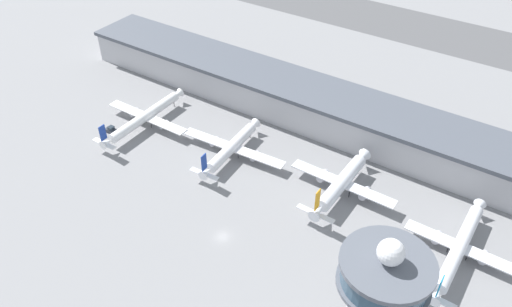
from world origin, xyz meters
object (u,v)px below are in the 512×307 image
at_px(airplane_gate_charlie, 341,183).
at_px(airplane_gate_delta, 459,248).
at_px(airplane_gate_bravo, 232,148).
at_px(airplane_gate_alpha, 145,117).
at_px(service_truck_fuel, 113,131).

height_order(airplane_gate_charlie, airplane_gate_delta, airplane_gate_charlie).
relative_size(airplane_gate_bravo, airplane_gate_delta, 0.95).
xyz_separation_m(airplane_gate_alpha, airplane_gate_delta, (122.29, 1.77, -0.35)).
relative_size(airplane_gate_alpha, airplane_gate_charlie, 1.17).
distance_m(airplane_gate_bravo, airplane_gate_delta, 82.78).
bearing_deg(airplane_gate_delta, service_truck_fuel, -174.54).
distance_m(airplane_gate_charlie, service_truck_fuel, 91.27).
bearing_deg(service_truck_fuel, airplane_gate_charlie, 11.36).
xyz_separation_m(airplane_gate_bravo, airplane_gate_delta, (82.76, -1.76, 0.08)).
relative_size(airplane_gate_bravo, airplane_gate_charlie, 1.12).
height_order(airplane_gate_bravo, airplane_gate_delta, airplane_gate_delta).
relative_size(airplane_gate_alpha, airplane_gate_bravo, 1.04).
relative_size(airplane_gate_bravo, service_truck_fuel, 6.25).
bearing_deg(airplane_gate_charlie, service_truck_fuel, -168.64).
bearing_deg(service_truck_fuel, airplane_gate_delta, 5.46).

